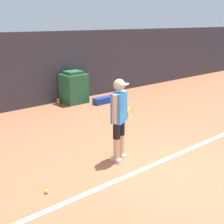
{
  "coord_description": "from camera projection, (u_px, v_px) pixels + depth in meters",
  "views": [
    {
      "loc": [
        -4.2,
        -3.1,
        2.61
      ],
      "look_at": [
        -0.45,
        1.22,
        0.92
      ],
      "focal_mm": 50.0,
      "sensor_mm": 36.0,
      "label": 1
    }
  ],
  "objects": [
    {
      "name": "back_wall",
      "position": [
        27.0,
        71.0,
        9.42
      ],
      "size": [
        24.0,
        0.1,
        2.29
      ],
      "color": "#383842",
      "rests_on": "ground_plane"
    },
    {
      "name": "tennis_player",
      "position": [
        119.0,
        116.0,
        5.84
      ],
      "size": [
        0.87,
        0.48,
        1.59
      ],
      "rotation": [
        0.0,
        0.0,
        0.42
      ],
      "color": "tan",
      "rests_on": "ground_plane"
    },
    {
      "name": "court_baseline",
      "position": [
        158.0,
        163.0,
        5.92
      ],
      "size": [
        21.6,
        0.1,
        0.01
      ],
      "color": "white",
      "rests_on": "ground_plane"
    },
    {
      "name": "water_bottle",
      "position": [
        58.0,
        101.0,
        10.1
      ],
      "size": [
        0.09,
        0.09,
        0.21
      ],
      "color": "orange",
      "rests_on": "ground_plane"
    },
    {
      "name": "ground_plane",
      "position": [
        175.0,
        171.0,
        5.62
      ],
      "size": [
        24.0,
        24.0,
        0.0
      ],
      "primitive_type": "plane",
      "color": "#B76642"
    },
    {
      "name": "covered_chair",
      "position": [
        74.0,
        88.0,
        10.15
      ],
      "size": [
        0.75,
        0.68,
        1.05
      ],
      "color": "#28663D",
      "rests_on": "ground_plane"
    },
    {
      "name": "tennis_ball",
      "position": [
        46.0,
        191.0,
        4.88
      ],
      "size": [
        0.07,
        0.07,
        0.07
      ],
      "color": "#D1E533",
      "rests_on": "ground_plane"
    },
    {
      "name": "equipment_bag",
      "position": [
        105.0,
        100.0,
        10.22
      ],
      "size": [
        0.87,
        0.27,
        0.21
      ],
      "color": "#1E3D99",
      "rests_on": "ground_plane"
    }
  ]
}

